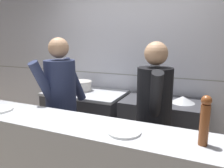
{
  "coord_description": "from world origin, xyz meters",
  "views": [
    {
      "loc": [
        1.02,
        -1.56,
        1.68
      ],
      "look_at": [
        -0.01,
        0.79,
        1.15
      ],
      "focal_mm": 35.0,
      "sensor_mm": 36.0,
      "label": 1
    }
  ],
  "objects_px": {
    "oven_range": "(86,121)",
    "chef_sous": "(154,118)",
    "pepper_mill": "(205,120)",
    "plated_dish_appetiser": "(124,132)",
    "chef_head_cook": "(61,104)",
    "mixing_bowl_steel": "(183,99)",
    "stock_pot": "(81,85)"
  },
  "relations": [
    {
      "from": "mixing_bowl_steel",
      "to": "chef_head_cook",
      "type": "relative_size",
      "value": 0.17
    },
    {
      "from": "mixing_bowl_steel",
      "to": "chef_sous",
      "type": "height_order",
      "value": "chef_sous"
    },
    {
      "from": "oven_range",
      "to": "plated_dish_appetiser",
      "type": "relative_size",
      "value": 4.78
    },
    {
      "from": "oven_range",
      "to": "pepper_mill",
      "type": "xyz_separation_m",
      "value": [
        1.64,
        -1.3,
        0.73
      ]
    },
    {
      "from": "pepper_mill",
      "to": "chef_sous",
      "type": "bearing_deg",
      "value": 126.8
    },
    {
      "from": "stock_pot",
      "to": "chef_sous",
      "type": "bearing_deg",
      "value": -30.06
    },
    {
      "from": "plated_dish_appetiser",
      "to": "stock_pot",
      "type": "bearing_deg",
      "value": 131.29
    },
    {
      "from": "oven_range",
      "to": "mixing_bowl_steel",
      "type": "relative_size",
      "value": 3.95
    },
    {
      "from": "stock_pot",
      "to": "mixing_bowl_steel",
      "type": "height_order",
      "value": "stock_pot"
    },
    {
      "from": "pepper_mill",
      "to": "oven_range",
      "type": "bearing_deg",
      "value": 141.53
    },
    {
      "from": "stock_pot",
      "to": "pepper_mill",
      "type": "xyz_separation_m",
      "value": [
        1.73,
        -1.35,
        0.2
      ]
    },
    {
      "from": "plated_dish_appetiser",
      "to": "chef_sous",
      "type": "bearing_deg",
      "value": 83.97
    },
    {
      "from": "oven_range",
      "to": "chef_sous",
      "type": "distance_m",
      "value": 1.45
    },
    {
      "from": "stock_pot",
      "to": "plated_dish_appetiser",
      "type": "xyz_separation_m",
      "value": [
        1.21,
        -1.38,
        0.04
      ]
    },
    {
      "from": "mixing_bowl_steel",
      "to": "chef_head_cook",
      "type": "distance_m",
      "value": 1.46
    },
    {
      "from": "stock_pot",
      "to": "pepper_mill",
      "type": "height_order",
      "value": "pepper_mill"
    },
    {
      "from": "plated_dish_appetiser",
      "to": "chef_head_cook",
      "type": "relative_size",
      "value": 0.14
    },
    {
      "from": "pepper_mill",
      "to": "stock_pot",
      "type": "bearing_deg",
      "value": 142.15
    },
    {
      "from": "oven_range",
      "to": "plated_dish_appetiser",
      "type": "distance_m",
      "value": 1.83
    },
    {
      "from": "pepper_mill",
      "to": "mixing_bowl_steel",
      "type": "bearing_deg",
      "value": 101.03
    },
    {
      "from": "oven_range",
      "to": "plated_dish_appetiser",
      "type": "height_order",
      "value": "plated_dish_appetiser"
    },
    {
      "from": "stock_pot",
      "to": "plated_dish_appetiser",
      "type": "relative_size",
      "value": 1.36
    },
    {
      "from": "oven_range",
      "to": "stock_pot",
      "type": "height_order",
      "value": "stock_pot"
    },
    {
      "from": "oven_range",
      "to": "mixing_bowl_steel",
      "type": "bearing_deg",
      "value": 0.18
    },
    {
      "from": "stock_pot",
      "to": "mixing_bowl_steel",
      "type": "xyz_separation_m",
      "value": [
        1.48,
        -0.04,
        -0.04
      ]
    },
    {
      "from": "pepper_mill",
      "to": "chef_sous",
      "type": "distance_m",
      "value": 0.8
    },
    {
      "from": "oven_range",
      "to": "mixing_bowl_steel",
      "type": "xyz_separation_m",
      "value": [
        1.38,
        0.0,
        0.49
      ]
    },
    {
      "from": "oven_range",
      "to": "chef_head_cook",
      "type": "bearing_deg",
      "value": -80.58
    },
    {
      "from": "chef_sous",
      "to": "mixing_bowl_steel",
      "type": "bearing_deg",
      "value": 58.34
    },
    {
      "from": "mixing_bowl_steel",
      "to": "pepper_mill",
      "type": "distance_m",
      "value": 1.35
    },
    {
      "from": "mixing_bowl_steel",
      "to": "chef_sous",
      "type": "xyz_separation_m",
      "value": [
        -0.2,
        -0.7,
        -0.03
      ]
    },
    {
      "from": "oven_range",
      "to": "stock_pot",
      "type": "xyz_separation_m",
      "value": [
        -0.1,
        0.05,
        0.54
      ]
    }
  ]
}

